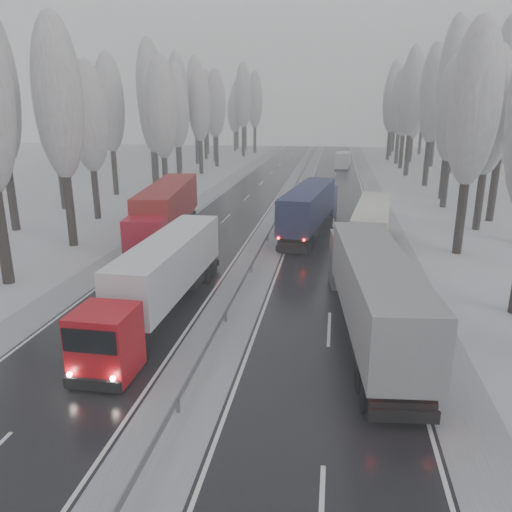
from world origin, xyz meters
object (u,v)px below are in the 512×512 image
(box_truck_distant, at_px, (343,160))
(truck_grey_tarp, at_px, (371,285))
(truck_red_white, at_px, (163,273))
(truck_red_red, at_px, (166,210))
(truck_blue_box, at_px, (311,206))
(truck_cream_box, at_px, (373,222))

(box_truck_distant, bearing_deg, truck_grey_tarp, -84.95)
(truck_grey_tarp, relative_size, truck_red_white, 1.12)
(truck_red_red, bearing_deg, truck_red_white, -79.37)
(truck_red_white, bearing_deg, truck_blue_box, 71.41)
(truck_cream_box, bearing_deg, truck_red_white, -122.57)
(box_truck_distant, relative_size, truck_red_white, 0.52)
(truck_blue_box, bearing_deg, truck_red_white, -101.99)
(truck_blue_box, relative_size, truck_red_white, 1.08)
(box_truck_distant, xyz_separation_m, truck_red_red, (-14.66, -53.32, 1.16))
(truck_cream_box, distance_m, truck_red_white, 18.43)
(box_truck_distant, xyz_separation_m, truck_red_white, (-9.92, -67.74, 0.79))
(truck_red_white, bearing_deg, truck_red_red, 109.05)
(truck_cream_box, height_order, truck_red_red, truck_red_red)
(truck_grey_tarp, xyz_separation_m, box_truck_distant, (-0.68, 68.60, -1.04))
(truck_cream_box, relative_size, truck_red_white, 0.98)
(truck_grey_tarp, height_order, truck_red_white, truck_grey_tarp)
(truck_blue_box, xyz_separation_m, truck_cream_box, (4.95, -4.76, -0.22))
(truck_grey_tarp, bearing_deg, truck_red_red, 129.52)
(truck_red_white, height_order, truck_red_red, truck_red_red)
(truck_blue_box, distance_m, box_truck_distant, 48.82)
(truck_grey_tarp, bearing_deg, truck_blue_box, 95.46)
(box_truck_distant, bearing_deg, truck_red_white, -93.86)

